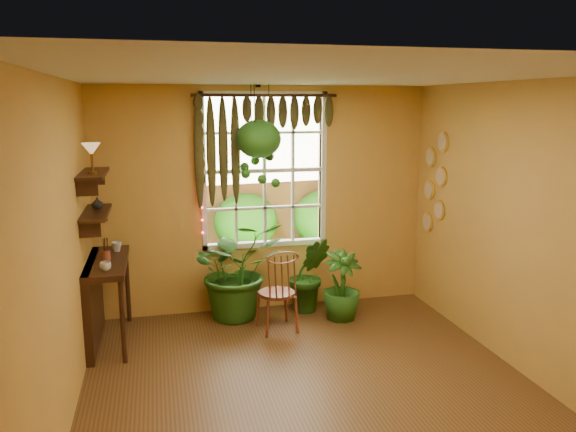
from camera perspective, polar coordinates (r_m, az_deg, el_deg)
The scene contains 23 objects.
floor at distance 5.11m, azimuth 2.85°, elevation -17.80°, with size 4.50×4.50×0.00m, color brown.
ceiling at distance 4.47m, azimuth 3.20°, elevation 14.05°, with size 4.50×4.50×0.00m, color silver.
wall_back at distance 6.75m, azimuth -2.35°, elevation 1.64°, with size 4.00×4.00×0.00m, color #C18F42.
wall_left at distance 4.49m, azimuth -22.36°, elevation -4.21°, with size 4.50×4.50×0.00m, color #C18F42.
wall_right at distance 5.50m, azimuth 23.44°, elevation -1.54°, with size 4.50×4.50×0.00m, color #C18F42.
window at distance 6.73m, azimuth -2.42°, elevation 4.62°, with size 1.52×0.10×1.86m.
valance_vine at distance 6.55m, azimuth -3.00°, elevation 9.49°, with size 1.70×0.12×1.10m.
string_lights at distance 6.53m, azimuth -8.85°, elevation 4.73°, with size 0.03×0.03×1.54m, color #FF2633, non-canonical shape.
wall_plates at distance 6.95m, azimuth 14.67°, elevation 3.22°, with size 0.04×0.32×1.10m, color beige, non-canonical shape.
counter_ledge at distance 6.23m, azimuth -18.75°, elevation -7.39°, with size 0.40×1.20×0.90m.
shelf_lower at distance 6.01m, azimuth -18.93°, elevation 0.31°, with size 0.25×0.90×0.04m, color #321E0D.
shelf_upper at distance 5.95m, azimuth -19.18°, elevation 4.09°, with size 0.25×0.90×0.04m, color #321E0D.
backyard at distance 11.32m, azimuth -5.64°, elevation 5.20°, with size 14.00×10.00×12.00m.
windsor_chair at distance 6.29m, azimuth -1.04°, elevation -8.89°, with size 0.45×0.48×1.08m.
potted_plant_left at distance 6.61m, azimuth -5.23°, elevation -5.38°, with size 1.06×0.92×1.18m, color #154B14.
potted_plant_mid at distance 6.82m, azimuth 2.15°, elevation -5.95°, with size 0.51×0.41×0.92m, color #154B14.
potted_plant_right at distance 6.61m, azimuth 5.45°, elevation -7.04°, with size 0.46×0.46×0.81m, color #154B14.
hanging_basket at distance 6.41m, azimuth -3.01°, elevation 7.22°, with size 0.51×0.51×1.17m.
cup_a at distance 5.73m, azimuth -18.05°, elevation -4.88°, with size 0.11×0.11×0.09m, color silver.
cup_b at distance 6.42m, azimuth -17.03°, elevation -3.00°, with size 0.11×0.11×0.11m, color beige.
brush_jar at distance 6.08m, azimuth -18.00°, elevation -3.22°, with size 0.08×0.08×0.30m.
shelf_vase at distance 6.13m, azimuth -18.82°, elevation 1.26°, with size 0.12×0.12×0.12m, color #B2AD99.
tiffany_lamp at distance 5.75m, azimuth -19.36°, elevation 6.24°, with size 0.18×0.18×0.30m.
Camera 1 is at (-1.26, -4.28, 2.49)m, focal length 35.00 mm.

